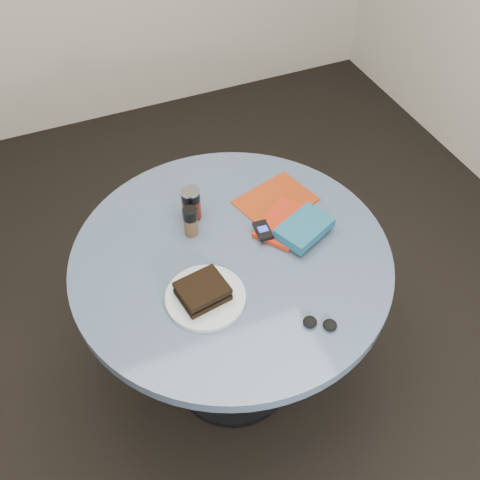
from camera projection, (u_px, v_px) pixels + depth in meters
name	position (u px, v px, depth m)	size (l,w,h in m)	color
ground	(233.00, 372.00, 2.21)	(4.00, 4.00, 0.00)	black
table	(232.00, 286.00, 1.78)	(1.00, 1.00, 0.75)	black
plate	(206.00, 297.00, 1.54)	(0.23, 0.23, 0.01)	silver
sandwich	(203.00, 291.00, 1.51)	(0.15, 0.13, 0.05)	black
soda_can	(191.00, 204.00, 1.72)	(0.07, 0.07, 0.12)	#5E1204
pepper_grinder	(191.00, 221.00, 1.68)	(0.06, 0.06, 0.11)	#513922
magazine	(275.00, 201.00, 1.81)	(0.25, 0.19, 0.00)	maroon
red_book	(284.00, 223.00, 1.73)	(0.20, 0.13, 0.02)	#A8240D
novel	(304.00, 228.00, 1.68)	(0.17, 0.11, 0.03)	navy
mp3_player	(263.00, 230.00, 1.69)	(0.05, 0.08, 0.01)	black
headphones	(320.00, 323.00, 1.47)	(0.10, 0.09, 0.02)	black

